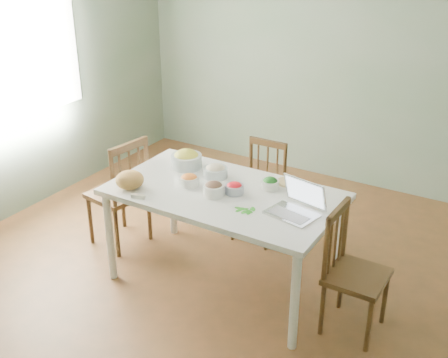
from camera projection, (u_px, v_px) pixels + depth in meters
The scene contains 18 objects.
floor at pixel (233, 300), 4.26m from camera, with size 5.00×5.00×0.00m, color #4C331C.
wall_back at pixel (360, 57), 5.63m from camera, with size 5.00×0.00×2.70m, color gray.
window_left at pixel (11, 56), 5.03m from camera, with size 0.04×1.60×1.20m, color white.
dining_table at pixel (224, 238), 4.32m from camera, with size 1.69×0.95×0.79m, color white, non-canonical shape.
chair_far at pixel (258, 193), 4.92m from camera, with size 0.39×0.37×0.88m, color #35230F, non-canonical shape.
chair_left at pixel (118, 191), 4.84m from camera, with size 0.43×0.41×0.98m, color #35230F, non-canonical shape.
chair_right at pixel (357, 274), 3.78m from camera, with size 0.40×0.38×0.91m, color #35230F, non-canonical shape.
bread_boule at pixel (130, 180), 4.17m from camera, with size 0.21×0.21×0.14m, color #A3813E.
butter_stick at pixel (138, 197), 4.05m from camera, with size 0.10×0.03×0.03m, color white.
bowl_squash at pixel (186, 159), 4.52m from camera, with size 0.25×0.25×0.14m, color gold, non-canonical shape.
bowl_carrot at pixel (189, 180), 4.24m from camera, with size 0.15×0.15×0.08m, color orange, non-canonical shape.
bowl_onion at pixel (215, 171), 4.36m from camera, with size 0.19×0.19×0.10m, color beige, non-canonical shape.
bowl_mushroom at pixel (214, 189), 4.07m from camera, with size 0.16×0.16×0.10m, color #432E20, non-canonical shape.
bowl_redpep at pixel (234, 188), 4.11m from camera, with size 0.14×0.14×0.08m, color #AE0500, non-canonical shape.
bowl_broccoli at pixel (270, 183), 4.18m from camera, with size 0.14×0.14×0.09m, color #115317, non-canonical shape.
flatbread at pixel (289, 182), 4.28m from camera, with size 0.18×0.18×0.02m, color #D2BA7E.
basil_bunch at pixel (244, 209), 3.89m from camera, with size 0.17×0.17×0.02m, color #146E1E, non-canonical shape.
laptop at pixel (292, 200), 3.78m from camera, with size 0.33×0.29×0.22m, color silver, non-canonical shape.
Camera 1 is at (1.74, -3.01, 2.63)m, focal length 45.33 mm.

